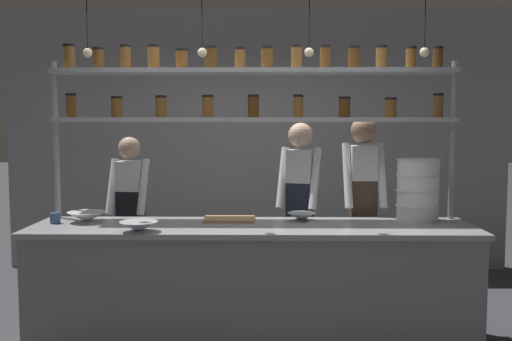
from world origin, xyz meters
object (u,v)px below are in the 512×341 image
Objects in this scene: chef_left at (130,212)px; prep_bowl_near_left at (87,217)px; prep_bowl_center_front at (302,217)px; container_stack at (418,190)px; prep_bowl_center_back at (139,227)px; serving_cup_front at (55,218)px; chef_right at (363,202)px; cutting_board at (229,219)px; spice_shelf_unit at (251,98)px; chef_center at (300,204)px.

prep_bowl_near_left is at bearing -97.00° from chef_left.
container_stack is at bearing 1.59° from prep_bowl_center_front.
container_stack reaches higher than prep_bowl_center_back.
serving_cup_front is at bearing -110.96° from chef_left.
chef_right is (2.06, -0.22, 0.12)m from chef_left.
prep_bowl_center_front is 2.79× the size of serving_cup_front.
prep_bowl_near_left is at bearing 14.26° from serving_cup_front.
prep_bowl_near_left is (-1.12, -0.08, 0.03)m from cutting_board.
chef_right reaches higher than container_stack.
spice_shelf_unit reaches higher than container_stack.
container_stack is at bearing -4.42° from spice_shelf_unit.
chef_left reaches higher than prep_bowl_center_front.
spice_shelf_unit is 8.15× the size of cutting_board.
chef_center is (0.42, 0.38, -0.92)m from spice_shelf_unit.
chef_right is at bearing 35.00° from prep_bowl_center_front.
serving_cup_front is at bearing -175.59° from prep_bowl_center_front.
container_stack is at bearing 3.49° from serving_cup_front.
container_stack is at bearing -6.14° from chef_left.
container_stack is 2.63m from prep_bowl_near_left.
chef_left is at bearing 166.56° from container_stack.
chef_left is 1.54m from chef_center.
container_stack is 1.64× the size of prep_bowl_near_left.
prep_bowl_near_left is at bearing -175.90° from cutting_board.
serving_cup_front is (-1.92, -0.15, 0.01)m from prep_bowl_center_front.
prep_bowl_near_left is (-2.62, -0.12, -0.21)m from container_stack.
chef_left reaches higher than prep_bowl_near_left.
prep_bowl_center_front reaches higher than cutting_board.
cutting_board is 1.73× the size of prep_bowl_center_front.
serving_cup_front is at bearing -169.66° from spice_shelf_unit.
chef_center is 1.81m from prep_bowl_near_left.
chef_center is at bearing 3.44° from chef_left.
prep_bowl_center_front is at bearing -178.41° from container_stack.
chef_left is at bearing 156.60° from spice_shelf_unit.
chef_center is 1.04m from container_stack.
spice_shelf_unit is 11.81× the size of prep_bowl_center_back.
chef_right reaches higher than prep_bowl_center_back.
spice_shelf_unit is 2.07× the size of chef_left.
chef_center is 1.57m from prep_bowl_center_back.
prep_bowl_center_back is at bearing -157.85° from prep_bowl_center_front.
chef_center reaches higher than serving_cup_front.
prep_bowl_near_left is 1.08× the size of prep_bowl_center_back.
chef_right is 0.54m from container_stack.
chef_right reaches higher than cutting_board.
container_stack is (2.44, -0.58, 0.27)m from chef_left.
serving_cup_front is (-2.47, -0.53, -0.05)m from chef_right.
chef_left is 0.93× the size of chef_center.
container_stack reaches higher than prep_bowl_center_front.
container_stack is at bearing -45.74° from chef_right.
spice_shelf_unit reaches higher than prep_bowl_near_left.
prep_bowl_center_back is 3.33× the size of serving_cup_front.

